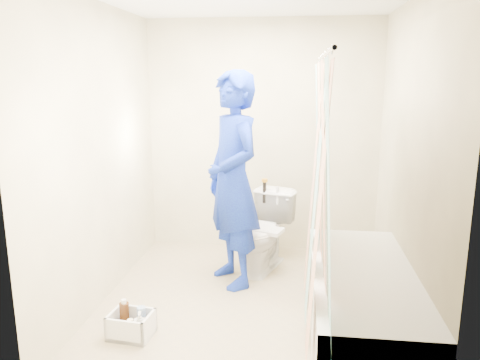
# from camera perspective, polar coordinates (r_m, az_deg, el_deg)

# --- Properties ---
(floor) EXTENTS (2.60, 2.60, 0.00)m
(floor) POSITION_cam_1_polar(r_m,az_deg,el_deg) (4.01, 1.07, -14.55)
(floor) COLOR gray
(floor) RESTS_ON ground
(wall_back) EXTENTS (2.40, 0.02, 2.40)m
(wall_back) POSITION_cam_1_polar(r_m,az_deg,el_deg) (4.90, 2.74, 5.21)
(wall_back) COLOR beige
(wall_back) RESTS_ON ground
(wall_front) EXTENTS (2.40, 0.02, 2.40)m
(wall_front) POSITION_cam_1_polar(r_m,az_deg,el_deg) (2.36, -2.16, -2.82)
(wall_front) COLOR beige
(wall_front) RESTS_ON ground
(wall_left) EXTENTS (0.02, 2.60, 2.40)m
(wall_left) POSITION_cam_1_polar(r_m,az_deg,el_deg) (3.93, -16.56, 2.87)
(wall_left) COLOR beige
(wall_left) RESTS_ON ground
(wall_right) EXTENTS (0.02, 2.60, 2.40)m
(wall_right) POSITION_cam_1_polar(r_m,az_deg,el_deg) (3.70, 19.99, 2.05)
(wall_right) COLOR beige
(wall_right) RESTS_ON ground
(bathtub) EXTENTS (0.70, 1.75, 0.50)m
(bathtub) POSITION_cam_1_polar(r_m,az_deg,el_deg) (3.52, 14.63, -14.13)
(bathtub) COLOR white
(bathtub) RESTS_ON ground
(curtain_rod) EXTENTS (0.02, 1.90, 0.02)m
(curtain_rod) POSITION_cam_1_polar(r_m,az_deg,el_deg) (3.13, 10.19, 14.64)
(curtain_rod) COLOR silver
(curtain_rod) RESTS_ON wall_back
(shower_curtain) EXTENTS (0.06, 1.75, 1.80)m
(shower_curtain) POSITION_cam_1_polar(r_m,az_deg,el_deg) (3.23, 9.55, -2.08)
(shower_curtain) COLOR white
(shower_curtain) RESTS_ON curtain_rod
(toilet) EXTENTS (0.63, 0.82, 0.74)m
(toilet) POSITION_cam_1_polar(r_m,az_deg,el_deg) (4.50, 2.89, -6.34)
(toilet) COLOR white
(toilet) RESTS_ON ground
(tank_lid) EXTENTS (0.49, 0.33, 0.03)m
(tank_lid) POSITION_cam_1_polar(r_m,az_deg,el_deg) (4.38, 2.28, -6.00)
(tank_lid) COLOR white
(tank_lid) RESTS_ON toilet
(tank_internals) EXTENTS (0.17, 0.09, 0.24)m
(tank_internals) POSITION_cam_1_polar(r_m,az_deg,el_deg) (4.59, 3.42, -1.30)
(tank_internals) COLOR black
(tank_internals) RESTS_ON toilet
(plumber) EXTENTS (0.75, 0.82, 1.88)m
(plumber) POSITION_cam_1_polar(r_m,az_deg,el_deg) (4.05, -0.88, -0.07)
(plumber) COLOR navy
(plumber) RESTS_ON ground
(cleaning_caddy) EXTENTS (0.32, 0.27, 0.23)m
(cleaning_caddy) POSITION_cam_1_polar(r_m,az_deg,el_deg) (3.58, -12.99, -16.91)
(cleaning_caddy) COLOR white
(cleaning_caddy) RESTS_ON ground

